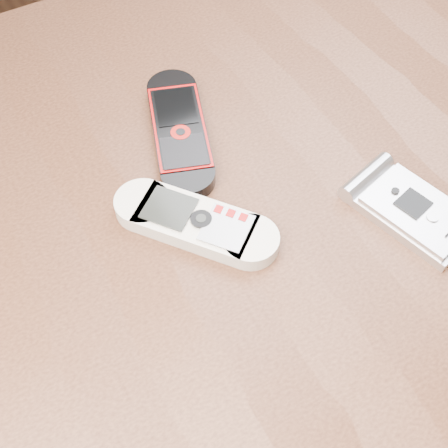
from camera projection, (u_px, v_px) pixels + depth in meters
The scene contains 4 objects.
table at pixel (220, 291), 0.64m from camera, with size 1.20×0.80×0.75m.
nokia_white at pixel (195, 222), 0.55m from camera, with size 0.05×0.15×0.02m, color silver.
nokia_black_red at pixel (180, 131), 0.61m from camera, with size 0.05×0.17×0.02m, color black.
motorola_razr at pixel (414, 211), 0.55m from camera, with size 0.06×0.12×0.02m, color #BABABF.
Camera 1 is at (-0.15, -0.28, 1.21)m, focal length 50.00 mm.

